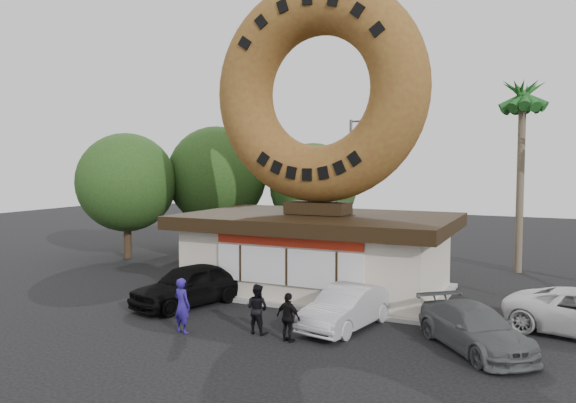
# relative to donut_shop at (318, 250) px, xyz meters

# --- Properties ---
(ground) EXTENTS (90.00, 90.00, 0.00)m
(ground) POSITION_rel_donut_shop_xyz_m (0.00, -5.98, -1.77)
(ground) COLOR black
(ground) RESTS_ON ground
(donut_shop) EXTENTS (11.20, 7.20, 3.80)m
(donut_shop) POSITION_rel_donut_shop_xyz_m (0.00, 0.00, 0.00)
(donut_shop) COLOR beige
(donut_shop) RESTS_ON ground
(giant_donut) EXTENTS (9.30, 2.37, 9.30)m
(giant_donut) POSITION_rel_donut_shop_xyz_m (0.00, 0.02, 6.68)
(giant_donut) COLOR olive
(giant_donut) RESTS_ON donut_shop
(tree_west) EXTENTS (6.00, 6.00, 7.65)m
(tree_west) POSITION_rel_donut_shop_xyz_m (-9.50, 7.02, 2.87)
(tree_west) COLOR #473321
(tree_west) RESTS_ON ground
(tree_mid) EXTENTS (5.20, 5.20, 6.63)m
(tree_mid) POSITION_rel_donut_shop_xyz_m (-4.00, 9.02, 2.25)
(tree_mid) COLOR #473321
(tree_mid) RESTS_ON ground
(tree_far) EXTENTS (5.60, 5.60, 7.14)m
(tree_far) POSITION_rel_donut_shop_xyz_m (-13.00, 3.02, 2.56)
(tree_far) COLOR #473321
(tree_far) RESTS_ON ground
(palm_near) EXTENTS (2.60, 2.60, 9.75)m
(palm_near) POSITION_rel_donut_shop_xyz_m (7.50, 8.02, 6.65)
(palm_near) COLOR #726651
(palm_near) RESTS_ON ground
(street_lamp) EXTENTS (2.11, 0.20, 8.00)m
(street_lamp) POSITION_rel_donut_shop_xyz_m (-1.86, 10.02, 2.72)
(street_lamp) COLOR #59595E
(street_lamp) RESTS_ON ground
(person_left) EXTENTS (0.73, 0.56, 1.78)m
(person_left) POSITION_rel_donut_shop_xyz_m (-1.70, -7.33, -0.88)
(person_left) COLOR navy
(person_left) RESTS_ON ground
(person_center) EXTENTS (0.83, 0.68, 1.60)m
(person_center) POSITION_rel_donut_shop_xyz_m (0.51, -6.36, -0.97)
(person_center) COLOR black
(person_center) RESTS_ON ground
(person_right) EXTENTS (0.95, 0.58, 1.51)m
(person_right) POSITION_rel_donut_shop_xyz_m (1.78, -6.71, -1.01)
(person_right) COLOR black
(person_right) RESTS_ON ground
(car_black) EXTENTS (3.15, 5.00, 1.58)m
(car_black) POSITION_rel_donut_shop_xyz_m (-3.53, -4.39, -0.97)
(car_black) COLOR black
(car_black) RESTS_ON ground
(car_silver) EXTENTS (2.18, 4.36, 1.37)m
(car_silver) POSITION_rel_donut_shop_xyz_m (2.91, -4.56, -1.08)
(car_silver) COLOR silver
(car_silver) RESTS_ON ground
(car_grey) EXTENTS (4.21, 4.54, 1.28)m
(car_grey) POSITION_rel_donut_shop_xyz_m (7.01, -5.03, -1.13)
(car_grey) COLOR #595D5F
(car_grey) RESTS_ON ground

